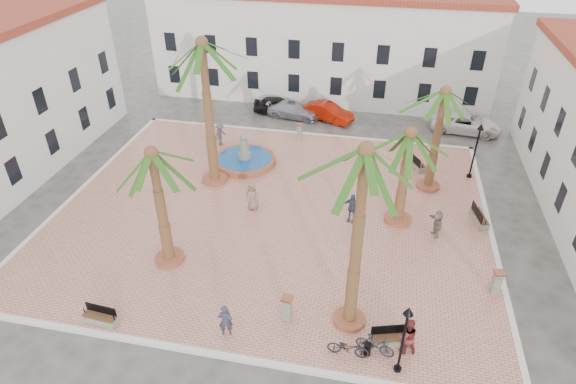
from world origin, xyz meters
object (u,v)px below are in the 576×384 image
at_px(bollard_n, 300,131).
at_px(bicycle_a, 348,347).
at_px(fountain, 245,159).
at_px(palm_nw, 203,59).
at_px(bench_e, 479,218).
at_px(car_red, 328,112).
at_px(palm_ne, 443,104).
at_px(pedestrian_east, 437,224).
at_px(palm_sw, 154,168).
at_px(car_white, 466,123).
at_px(bench_se, 390,340).
at_px(pedestrian_north, 220,134).
at_px(car_silver, 293,110).
at_px(cyclist_a, 225,320).
at_px(palm_s, 364,171).
at_px(bollard_se, 287,308).
at_px(lamppost_s, 405,329).
at_px(cyclist_b, 407,336).
at_px(pedestrian_fountain_b, 352,208).
at_px(bench_ne, 415,163).
at_px(bench_s, 100,318).
at_px(lamppost_e, 477,142).
at_px(bicycle_b, 375,345).
at_px(bollard_e, 496,282).
at_px(litter_bin, 367,349).
at_px(pedestrian_fountain_a, 252,196).
at_px(car_black, 277,105).
at_px(palm_e, 409,146).

height_order(bollard_n, bicycle_a, bollard_n).
distance_m(fountain, palm_nw, 8.60).
xyz_separation_m(bench_e, car_red, (-10.84, 12.91, 0.30)).
distance_m(palm_ne, pedestrian_east, 7.31).
bearing_deg(palm_sw, car_white, 49.13).
height_order(bench_se, pedestrian_north, pedestrian_north).
bearing_deg(car_silver, car_white, -81.65).
bearing_deg(bench_e, palm_sw, 100.38).
bearing_deg(cyclist_a, pedestrian_north, -92.61).
distance_m(fountain, car_red, 10.11).
xyz_separation_m(bench_e, car_white, (0.45, 12.92, 0.34)).
bearing_deg(palm_s, bollard_se, -170.91).
relative_size(fountain, palm_sw, 0.64).
height_order(palm_nw, bollard_n, palm_nw).
height_order(lamppost_s, cyclist_b, lamppost_s).
height_order(fountain, pedestrian_fountain_b, fountain).
relative_size(bench_ne, bollard_n, 1.58).
distance_m(fountain, cyclist_a, 15.59).
relative_size(bench_s, lamppost_e, 0.43).
bearing_deg(car_white, bicycle_b, 171.77).
height_order(lamppost_e, cyclist_b, lamppost_e).
bearing_deg(car_red, palm_nw, 174.80).
bearing_deg(bollard_e, pedestrian_north, 145.82).
relative_size(litter_bin, pedestrian_fountain_a, 0.34).
distance_m(lamppost_e, pedestrian_fountain_b, 10.26).
bearing_deg(palm_ne, bench_se, -98.85).
height_order(bicycle_b, pedestrian_fountain_a, pedestrian_fountain_a).
xyz_separation_m(bollard_n, cyclist_a, (0.31, -19.80, 0.23)).
distance_m(fountain, car_silver, 9.03).
relative_size(bench_ne, litter_bin, 3.16).
relative_size(palm_nw, cyclist_b, 5.22).
xyz_separation_m(bench_se, litter_bin, (-0.95, -0.75, 0.05)).
distance_m(car_black, car_silver, 1.78).
height_order(palm_nw, bicycle_a, palm_nw).
bearing_deg(palm_e, car_white, 69.32).
relative_size(palm_s, bench_s, 5.47).
distance_m(bench_ne, bicycle_b, 16.88).
bearing_deg(bollard_e, palm_s, -154.21).
bearing_deg(palm_e, lamppost_e, 52.12).
height_order(pedestrian_north, car_white, pedestrian_north).
xyz_separation_m(fountain, palm_s, (8.83, -13.31, 7.79)).
bearing_deg(car_red, pedestrian_north, 153.99).
bearing_deg(lamppost_s, bicycle_a, 171.01).
bearing_deg(litter_bin, bollard_n, 108.57).
xyz_separation_m(litter_bin, pedestrian_north, (-12.35, 17.42, 0.56)).
bearing_deg(pedestrian_fountain_b, pedestrian_fountain_a, -164.89).
xyz_separation_m(bench_se, pedestrian_fountain_a, (-8.65, 8.87, 0.65)).
relative_size(palm_sw, car_black, 1.66).
relative_size(bollard_e, bicycle_a, 0.74).
relative_size(litter_bin, bicycle_b, 0.37).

